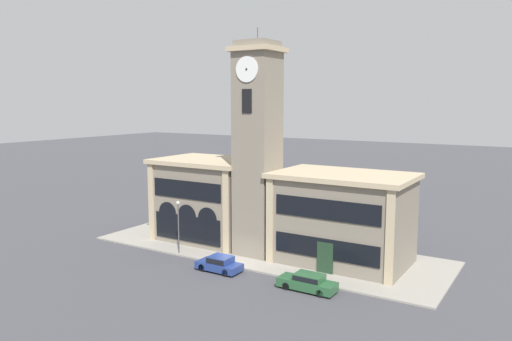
# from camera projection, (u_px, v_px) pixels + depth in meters

# --- Properties ---
(ground_plane) EXTENTS (300.00, 300.00, 0.00)m
(ground_plane) POSITION_uv_depth(u_px,v_px,m) (231.00, 267.00, 45.68)
(ground_plane) COLOR #424247
(sidewalk_kerb) EXTENTS (36.15, 12.38, 0.15)m
(sidewalk_kerb) POSITION_uv_depth(u_px,v_px,m) (266.00, 250.00, 50.88)
(sidewalk_kerb) COLOR gray
(sidewalk_kerb) RESTS_ON ground_plane
(clock_tower) EXTENTS (4.36, 4.36, 21.91)m
(clock_tower) POSITION_uv_depth(u_px,v_px,m) (257.00, 150.00, 48.12)
(clock_tower) COLOR gray
(clock_tower) RESTS_ON ground_plane
(town_hall_left_wing) EXTENTS (11.26, 8.32, 8.91)m
(town_hall_left_wing) POSITION_uv_depth(u_px,v_px,m) (209.00, 199.00, 54.44)
(town_hall_left_wing) COLOR gray
(town_hall_left_wing) RESTS_ON ground_plane
(town_hall_right_wing) EXTENTS (12.65, 8.32, 8.52)m
(town_hall_right_wing) POSITION_uv_depth(u_px,v_px,m) (342.00, 218.00, 46.37)
(town_hall_right_wing) COLOR gray
(town_hall_right_wing) RESTS_ON ground_plane
(parked_car_near) EXTENTS (4.13, 1.89, 1.40)m
(parked_car_near) POSITION_uv_depth(u_px,v_px,m) (220.00, 263.00, 44.46)
(parked_car_near) COLOR navy
(parked_car_near) RESTS_ON ground_plane
(parked_car_mid) EXTENTS (4.79, 1.74, 1.40)m
(parked_car_mid) POSITION_uv_depth(u_px,v_px,m) (308.00, 282.00, 39.91)
(parked_car_mid) COLOR #285633
(parked_car_mid) RESTS_ON ground_plane
(street_lamp) EXTENTS (0.36, 0.36, 5.26)m
(street_lamp) POSITION_uv_depth(u_px,v_px,m) (178.00, 219.00, 48.95)
(street_lamp) COLOR #4C4C51
(street_lamp) RESTS_ON sidewalk_kerb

